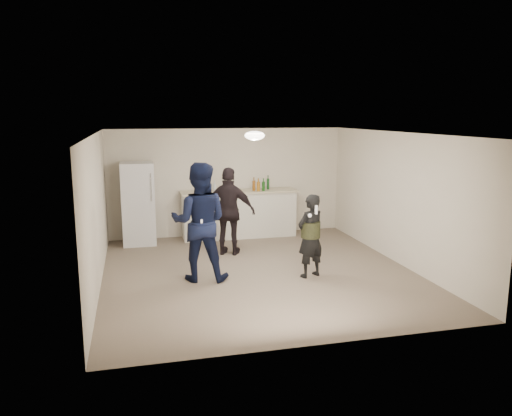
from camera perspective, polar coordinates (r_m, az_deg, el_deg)
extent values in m
plane|color=#6B5B4C|center=(9.15, 0.30, -7.32)|extent=(6.00, 6.00, 0.00)
plane|color=silver|center=(8.70, 0.32, 8.52)|extent=(6.00, 6.00, 0.00)
plane|color=beige|center=(11.74, -3.28, 2.96)|extent=(6.00, 0.00, 6.00)
plane|color=beige|center=(6.05, 7.30, -4.58)|extent=(6.00, 0.00, 6.00)
plane|color=beige|center=(8.60, -17.75, -0.41)|extent=(0.00, 6.00, 6.00)
plane|color=beige|center=(9.87, 15.99, 1.07)|extent=(0.00, 6.00, 6.00)
cube|color=beige|center=(11.58, -1.93, -0.77)|extent=(2.60, 0.56, 1.05)
cube|color=#C1B796|center=(11.48, -1.94, 1.89)|extent=(2.68, 0.64, 0.04)
cube|color=white|center=(11.20, -13.32, 0.50)|extent=(0.70, 0.70, 1.80)
cylinder|color=silver|center=(10.78, -11.90, 2.32)|extent=(0.02, 0.02, 0.60)
ellipsoid|color=white|center=(9.00, -0.15, 8.28)|extent=(0.36, 0.36, 0.16)
cylinder|color=#A9A9AD|center=(11.20, -6.45, 2.15)|extent=(0.08, 0.08, 0.17)
imported|color=#0F1A42|center=(8.56, -6.49, -1.59)|extent=(1.16, 1.00, 2.04)
imported|color=black|center=(8.76, 6.24, -3.19)|extent=(0.63, 0.52, 1.47)
cylinder|color=#333C1B|center=(8.74, 6.26, -2.47)|extent=(0.34, 0.34, 0.28)
imported|color=black|center=(10.08, -3.05, -0.40)|extent=(1.13, 0.83, 1.78)
cube|color=white|center=(8.28, -6.24, -1.79)|extent=(0.04, 0.04, 0.15)
sphere|color=white|center=(8.34, -5.44, -2.18)|extent=(0.07, 0.07, 0.07)
cube|color=white|center=(8.42, 6.89, -0.20)|extent=(0.04, 0.04, 0.15)
sphere|color=white|center=(8.44, 6.17, -0.86)|extent=(0.07, 0.07, 0.07)
cylinder|color=#A06317|center=(11.39, 0.27, 2.48)|extent=(0.08, 0.08, 0.21)
cylinder|color=brown|center=(11.45, -0.24, 2.56)|extent=(0.07, 0.07, 0.23)
cylinder|color=silver|center=(11.37, -4.74, 2.32)|extent=(0.07, 0.07, 0.18)
cylinder|color=#124117|center=(11.66, 1.38, 2.76)|extent=(0.06, 0.06, 0.25)
cylinder|color=#174A15|center=(11.44, 0.85, 2.51)|extent=(0.07, 0.07, 0.21)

